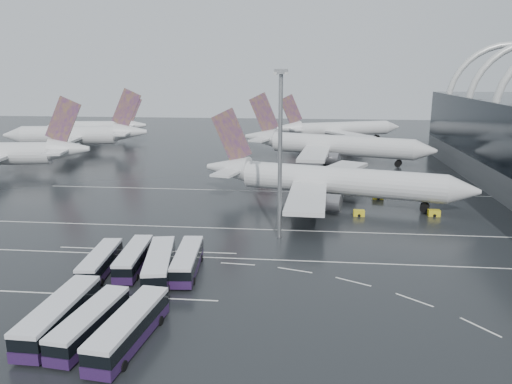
# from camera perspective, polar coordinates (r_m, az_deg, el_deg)

# --- Properties ---
(ground) EXTENTS (420.00, 420.00, 0.00)m
(ground) POSITION_cam_1_polar(r_m,az_deg,el_deg) (75.79, 5.31, -7.29)
(ground) COLOR black
(ground) RESTS_ON ground
(lane_marking_near) EXTENTS (120.00, 0.25, 0.01)m
(lane_marking_near) POSITION_cam_1_polar(r_m,az_deg,el_deg) (73.93, 5.30, -7.84)
(lane_marking_near) COLOR white
(lane_marking_near) RESTS_ON ground
(lane_marking_mid) EXTENTS (120.00, 0.25, 0.01)m
(lane_marking_mid) POSITION_cam_1_polar(r_m,az_deg,el_deg) (87.09, 5.39, -4.43)
(lane_marking_mid) COLOR white
(lane_marking_mid) RESTS_ON ground
(lane_marking_far) EXTENTS (120.00, 0.25, 0.01)m
(lane_marking_far) POSITION_cam_1_polar(r_m,az_deg,el_deg) (114.01, 5.52, -0.00)
(lane_marking_far) COLOR white
(lane_marking_far) RESTS_ON ground
(bus_bay_line_south) EXTENTS (28.00, 0.25, 0.01)m
(bus_bay_line_south) POSITION_cam_1_polar(r_m,az_deg,el_deg) (65.73, -16.70, -11.29)
(bus_bay_line_south) COLOR white
(bus_bay_line_south) RESTS_ON ground
(bus_bay_line_north) EXTENTS (28.00, 0.25, 0.01)m
(bus_bay_line_north) POSITION_cam_1_polar(r_m,az_deg,el_deg) (79.54, -12.36, -6.52)
(bus_bay_line_north) COLOR white
(bus_bay_line_north) RESTS_ON ground
(airliner_main) EXTENTS (56.01, 48.43, 19.20)m
(airliner_main) POSITION_cam_1_polar(r_m,az_deg,el_deg) (103.90, 8.16, 1.27)
(airliner_main) COLOR silver
(airliner_main) RESTS_ON ground
(airliner_gate_b) EXTENTS (56.97, 50.58, 20.22)m
(airliner_gate_b) POSITION_cam_1_polar(r_m,az_deg,el_deg) (150.57, 8.60, 5.28)
(airliner_gate_b) COLOR silver
(airliner_gate_b) RESTS_ON ground
(airliner_gate_c) EXTENTS (49.33, 44.99, 18.18)m
(airliner_gate_c) POSITION_cam_1_polar(r_m,az_deg,el_deg) (195.47, 9.28, 7.07)
(airliner_gate_c) COLOR silver
(airliner_gate_c) RESTS_ON ground
(jet_remote_west) EXTENTS (46.96, 37.97, 20.44)m
(jet_remote_west) POSITION_cam_1_polar(r_m,az_deg,el_deg) (149.15, -26.84, 3.93)
(jet_remote_west) COLOR silver
(jet_remote_west) RESTS_ON ground
(jet_remote_mid) EXTENTS (48.45, 39.12, 21.07)m
(jet_remote_mid) POSITION_cam_1_polar(r_m,az_deg,el_deg) (179.30, -19.67, 6.12)
(jet_remote_mid) COLOR silver
(jet_remote_mid) RESTS_ON ground
(jet_remote_far) EXTENTS (40.30, 32.53, 17.53)m
(jet_remote_far) POSITION_cam_1_polar(r_m,az_deg,el_deg) (208.63, -17.67, 7.02)
(jet_remote_far) COLOR silver
(jet_remote_far) RESTS_ON ground
(bus_row_near_a) EXTENTS (3.71, 12.34, 2.99)m
(bus_row_near_a) POSITION_cam_1_polar(r_m,az_deg,el_deg) (71.99, -17.36, -7.66)
(bus_row_near_a) COLOR #26133C
(bus_row_near_a) RESTS_ON ground
(bus_row_near_b) EXTENTS (3.70, 12.39, 3.01)m
(bus_row_near_b) POSITION_cam_1_polar(r_m,az_deg,el_deg) (72.17, -13.79, -7.35)
(bus_row_near_b) COLOR #26133C
(bus_row_near_b) RESTS_ON ground
(bus_row_near_c) EXTENTS (5.64, 14.28, 3.43)m
(bus_row_near_c) POSITION_cam_1_polar(r_m,az_deg,el_deg) (68.68, -10.97, -8.11)
(bus_row_near_c) COLOR #26133C
(bus_row_near_c) RESTS_ON ground
(bus_row_near_d) EXTENTS (3.91, 12.89, 3.12)m
(bus_row_near_d) POSITION_cam_1_polar(r_m,az_deg,el_deg) (69.75, -7.83, -7.77)
(bus_row_near_d) COLOR #26133C
(bus_row_near_d) RESTS_ON ground
(bus_row_far_a) EXTENTS (3.59, 14.01, 3.43)m
(bus_row_far_a) POSITION_cam_1_polar(r_m,az_deg,el_deg) (58.49, -21.56, -12.95)
(bus_row_far_a) COLOR #26133C
(bus_row_far_a) RESTS_ON ground
(bus_row_far_b) EXTENTS (4.21, 12.77, 3.08)m
(bus_row_far_b) POSITION_cam_1_polar(r_m,az_deg,el_deg) (56.22, -18.44, -14.01)
(bus_row_far_b) COLOR #26133C
(bus_row_far_b) RESTS_ON ground
(bus_row_far_c) EXTENTS (4.58, 13.91, 3.36)m
(bus_row_far_c) POSITION_cam_1_polar(r_m,az_deg,el_deg) (53.83, -14.30, -14.83)
(bus_row_far_c) COLOR #26133C
(bus_row_far_c) RESTS_ON ground
(floodlight_mast) EXTENTS (2.09, 2.09, 27.29)m
(floodlight_mast) POSITION_cam_1_polar(r_m,az_deg,el_deg) (79.59, 2.80, 6.56)
(floodlight_mast) COLOR gray
(floodlight_mast) RESTS_ON ground
(gse_cart_belly_a) EXTENTS (2.21, 1.31, 1.21)m
(gse_cart_belly_a) POSITION_cam_1_polar(r_m,az_deg,el_deg) (100.92, 19.67, -2.27)
(gse_cart_belly_a) COLOR gold
(gse_cart_belly_a) RESTS_ON ground
(gse_cart_belly_c) EXTENTS (2.10, 1.24, 1.15)m
(gse_cart_belly_c) POSITION_cam_1_polar(r_m,az_deg,el_deg) (97.09, 11.68, -2.37)
(gse_cart_belly_c) COLOR gold
(gse_cart_belly_c) RESTS_ON ground
(gse_cart_belly_e) EXTENTS (2.23, 1.32, 1.22)m
(gse_cart_belly_e) POSITION_cam_1_polar(r_m,az_deg,el_deg) (110.46, 13.78, -0.48)
(gse_cart_belly_e) COLOR gold
(gse_cart_belly_e) RESTS_ON ground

